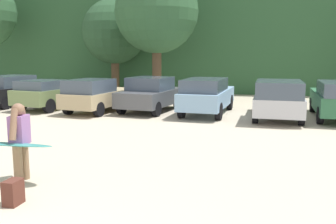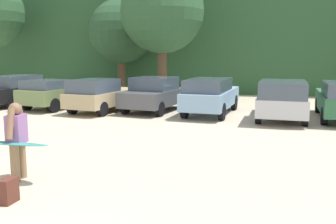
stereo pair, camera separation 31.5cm
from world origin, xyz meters
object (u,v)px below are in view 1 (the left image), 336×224
Objects in this scene: person_adult at (20,138)px; surfboard_teal at (12,144)px; parked_car_olive_green at (52,93)px; backpack_dropped at (13,192)px; parked_car_tan at (97,95)px; parked_car_dark_gray at (151,94)px; parked_car_sky_blue at (207,95)px; parked_car_black at (12,90)px; parked_car_silver at (278,99)px.

person_adult is 0.91× the size of surfboard_teal.
backpack_dropped is (5.64, -10.84, -0.54)m from parked_car_olive_green.
person_adult is at bearing -157.43° from parked_car_tan.
parked_car_dark_gray is at bearing -98.67° from person_adult.
parked_car_sky_blue is 10.07m from person_adult.
parked_car_sky_blue is 2.60× the size of surfboard_teal.
parked_car_olive_green is at bearing 94.46° from parked_car_sky_blue.
parked_car_black is 10.38m from parked_car_sky_blue.
parked_car_sky_blue is at bearing 79.72° from backpack_dropped.
parked_car_sky_blue reaches higher than surfboard_teal.
surfboard_teal is at bearing -158.21° from parked_car_tan.
person_adult is at bearing -171.11° from parked_car_dark_gray.
parked_car_tan is 2.65× the size of person_adult.
parked_car_sky_blue is (2.65, -0.26, 0.05)m from parked_car_dark_gray.
parked_car_dark_gray is at bearing 83.49° from parked_car_silver.
parked_car_black is at bearing 95.33° from parked_car_dark_gray.
parked_car_silver is at bearing -90.02° from parked_car_black.
person_adult reaches higher than parked_car_olive_green.
parked_car_dark_gray is at bearing -64.42° from parked_car_tan.
parked_car_silver is (10.62, -0.54, 0.09)m from parked_car_olive_green.
person_adult is (0.07, -10.00, 0.12)m from parked_car_dark_gray.
backpack_dropped is (8.38, -11.56, -0.58)m from parked_car_black.
person_adult is 0.21m from surfboard_teal.
parked_car_black reaches higher than backpack_dropped.
parked_car_black is at bearing -55.65° from surfboard_teal.
parked_car_olive_green is (2.74, -0.72, -0.04)m from parked_car_black.
parked_car_black reaches higher than parked_car_olive_green.
person_adult is at bearing -137.91° from parked_car_black.
parked_car_tan is at bearing 91.28° from parked_car_silver.
parked_car_silver is 2.55× the size of surfboard_teal.
parked_car_silver is at bearing -96.74° from parked_car_sky_blue.
parked_car_sky_blue reaches higher than parked_car_black.
parked_car_black reaches higher than parked_car_tan.
parked_car_olive_green reaches higher than backpack_dropped.
parked_car_sky_blue is at bearing -87.07° from parked_car_dark_gray.
parked_car_tan is 0.93× the size of parked_car_sky_blue.
parked_car_dark_gray is 0.90× the size of parked_car_silver.
parked_car_sky_blue is at bearing -79.72° from parked_car_olive_green.
parked_car_dark_gray reaches higher than backpack_dropped.
parked_car_black is 1.12× the size of parked_car_olive_green.
parked_car_olive_green is 7.61m from parked_car_sky_blue.
parked_car_dark_gray reaches higher than parked_car_olive_green.
parked_car_sky_blue reaches higher than parked_car_olive_green.
parked_car_sky_blue is (5.01, 0.49, 0.08)m from parked_car_tan.
parked_car_sky_blue reaches higher than parked_car_dark_gray.
person_adult is 3.66× the size of backpack_dropped.
parked_car_dark_gray is (4.96, 0.30, 0.05)m from parked_car_olive_green.
parked_car_sky_blue is (10.35, -0.69, 0.06)m from parked_car_black.
parked_car_dark_gray is 11.17m from backpack_dropped.
parked_car_tan reaches higher than parked_car_olive_green.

